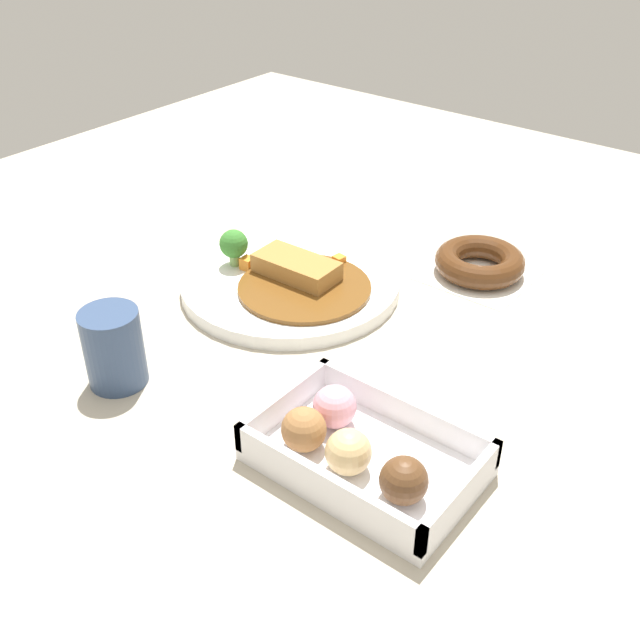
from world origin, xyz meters
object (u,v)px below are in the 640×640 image
(curry_plate, at_px, (290,280))
(coffee_mug, at_px, (114,348))
(chocolate_ring_donut, at_px, (480,262))
(donut_box, at_px, (358,450))

(curry_plate, relative_size, coffee_mug, 3.24)
(chocolate_ring_donut, distance_m, coffee_mug, 0.49)
(donut_box, bearing_deg, curry_plate, 141.05)
(donut_box, bearing_deg, coffee_mug, -169.23)
(chocolate_ring_donut, height_order, coffee_mug, coffee_mug)
(curry_plate, bearing_deg, coffee_mug, -94.49)
(donut_box, height_order, chocolate_ring_donut, donut_box)
(donut_box, xyz_separation_m, coffee_mug, (-0.28, -0.05, 0.02))
(donut_box, bearing_deg, chocolate_ring_donut, 102.32)
(chocolate_ring_donut, bearing_deg, donut_box, -77.68)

